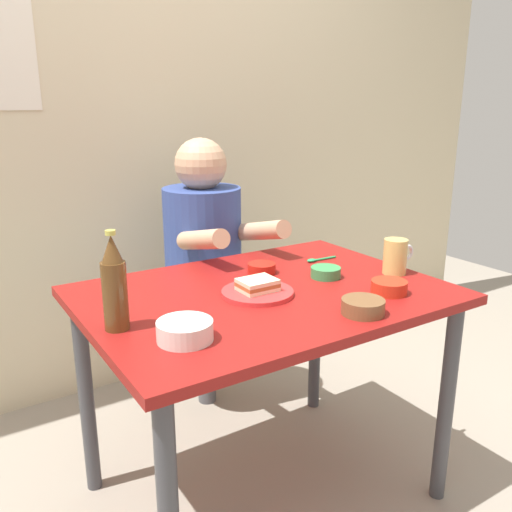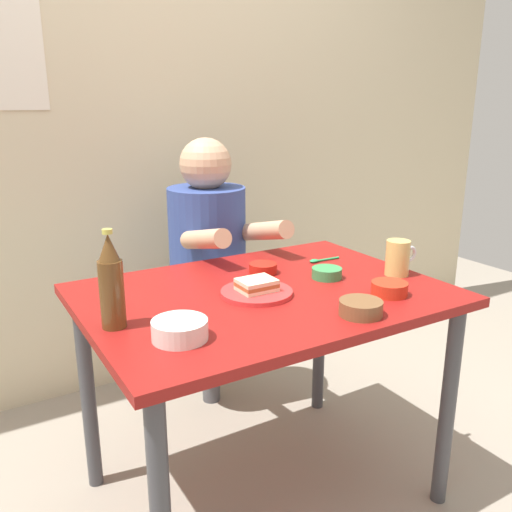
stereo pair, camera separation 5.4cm
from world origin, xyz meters
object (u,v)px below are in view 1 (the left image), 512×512
Objects in this scene: beer_bottle at (114,285)px; condiment_bowl_brown at (363,306)px; beer_mug at (396,256)px; dining_table at (265,318)px; person_seated at (204,237)px; stool at (205,329)px; sandwich at (258,285)px; plate_orange at (258,293)px.

beer_bottle is 0.67m from condiment_bowl_brown.
dining_table is at bearing 168.76° from beer_mug.
person_seated is at bearing 116.95° from beer_mug.
beer_bottle is (-0.59, -0.67, 0.51)m from stool.
sandwich is 0.42× the size of beer_bottle.
person_seated reaches higher than dining_table.
dining_table is at bearing 25.83° from sandwich.
condiment_bowl_brown is at bearing -67.73° from dining_table.
beer_mug is 0.96m from beer_bottle.
beer_mug is at bearing -8.37° from plate_orange.
dining_table is 0.11m from plate_orange.
person_seated is at bearing -90.00° from stool.
stool is (0.11, 0.63, -0.30)m from dining_table.
beer_mug is 1.05× the size of condiment_bowl_brown.
stool is 0.79m from sandwich.
stool is at bearing 77.17° from sandwich.
beer_bottle reaches higher than dining_table.
stool is at bearing 90.00° from person_seated.
person_seated reaches higher than condiment_bowl_brown.
plate_orange is 0.02m from sandwich.
beer_bottle is (-0.44, -0.02, 0.11)m from plate_orange.
plate_orange is 0.33m from condiment_bowl_brown.
person_seated is at bearing 90.94° from condiment_bowl_brown.
condiment_bowl_brown reaches higher than stool.
dining_table is at bearing 25.83° from plate_orange.
person_seated is at bearing 79.99° from dining_table.
plate_orange is 2.00× the size of sandwich.
sandwich is (-0.15, -0.64, 0.01)m from person_seated.
beer_bottle is at bearing -177.70° from plate_orange.
sandwich is at bearing -154.17° from dining_table.
sandwich is 0.45m from beer_bottle.
person_seated reaches higher than beer_mug.
beer_bottle reaches higher than condiment_bowl_brown.
person_seated is 0.65m from sandwich.
condiment_bowl_brown is at bearing -60.24° from sandwich.
beer_bottle is 2.18× the size of condiment_bowl_brown.
dining_table is at bearing -100.01° from person_seated.
beer_mug is 0.48× the size of beer_bottle.
sandwich is 0.87× the size of beer_mug.
stool is at bearing 77.17° from plate_orange.
dining_table is 5.00× the size of plate_orange.
condiment_bowl_brown is (0.16, -0.28, 0.02)m from plate_orange.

